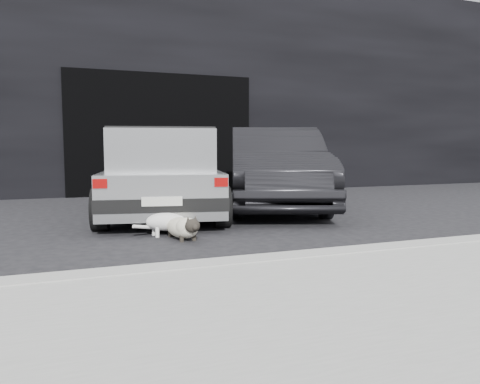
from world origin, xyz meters
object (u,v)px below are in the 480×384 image
object	(u,v)px
second_car	(275,168)
cat_siamese	(184,228)
silver_hatchback	(162,169)
cat_white	(172,219)

from	to	relation	value
second_car	cat_siamese	distance (m)	3.02
cat_siamese	silver_hatchback	bearing A→B (deg)	-103.09
cat_siamese	cat_white	world-z (taller)	cat_white
cat_white	second_car	bearing A→B (deg)	122.90
cat_siamese	cat_white	xyz separation A→B (m)	(-0.06, 0.32, 0.05)
silver_hatchback	cat_white	bearing A→B (deg)	-86.02
silver_hatchback	cat_siamese	distance (m)	1.97
silver_hatchback	second_car	bearing A→B (deg)	18.10
second_car	cat_white	bearing A→B (deg)	-120.82
second_car	cat_siamese	size ratio (longest dim) A/B	4.80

